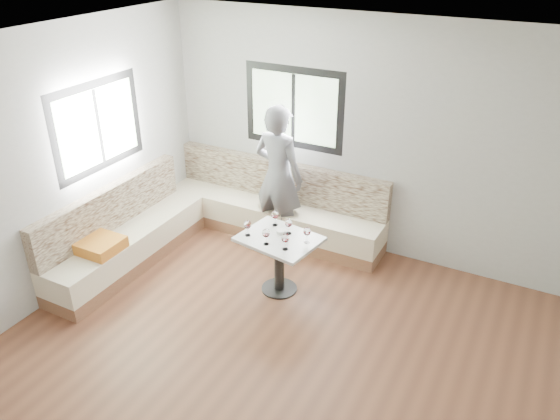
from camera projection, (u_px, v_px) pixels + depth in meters
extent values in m
cube|color=brown|center=(258.00, 370.00, 4.97)|extent=(5.00, 5.00, 0.01)
cube|color=white|center=(250.00, 58.00, 3.67)|extent=(5.00, 5.00, 0.01)
cube|color=#B7B7B2|center=(364.00, 140.00, 6.28)|extent=(5.00, 0.01, 2.80)
cube|color=#B7B7B2|center=(34.00, 177.00, 5.35)|extent=(0.01, 5.00, 2.80)
cube|color=black|center=(294.00, 108.00, 6.52)|extent=(1.30, 0.02, 1.00)
cube|color=black|center=(98.00, 126.00, 5.93)|extent=(0.02, 1.30, 1.00)
cube|color=#906247|center=(273.00, 229.00, 7.11)|extent=(2.90, 0.55, 0.16)
cube|color=#F0E6C5|center=(273.00, 214.00, 7.00)|extent=(2.90, 0.55, 0.29)
cube|color=beige|center=(280.00, 180.00, 6.98)|extent=(2.90, 0.14, 0.50)
cube|color=#906247|center=(130.00, 257.00, 6.50)|extent=(0.55, 2.25, 0.16)
cube|color=#F0E6C5|center=(128.00, 241.00, 6.39)|extent=(0.55, 2.25, 0.29)
cube|color=beige|center=(110.00, 208.00, 6.29)|extent=(0.14, 2.25, 0.50)
cube|color=gold|center=(100.00, 245.00, 5.91)|extent=(0.43, 0.43, 0.13)
cylinder|color=black|center=(279.00, 288.00, 6.06)|extent=(0.39, 0.39, 0.02)
cylinder|color=black|center=(279.00, 265.00, 5.92)|extent=(0.11, 0.11, 0.63)
cube|color=silver|center=(279.00, 239.00, 5.77)|extent=(0.90, 0.75, 0.04)
imported|color=slate|center=(279.00, 177.00, 6.58)|extent=(0.71, 0.51, 1.80)
cylinder|color=white|center=(281.00, 232.00, 5.83)|extent=(0.10, 0.10, 0.04)
sphere|color=black|center=(283.00, 231.00, 5.83)|extent=(0.02, 0.02, 0.02)
sphere|color=black|center=(280.00, 230.00, 5.84)|extent=(0.02, 0.02, 0.02)
sphere|color=black|center=(281.00, 231.00, 5.81)|extent=(0.02, 0.02, 0.02)
cylinder|color=white|center=(248.00, 235.00, 5.80)|extent=(0.06, 0.06, 0.01)
cylinder|color=white|center=(248.00, 232.00, 5.78)|extent=(0.01, 0.01, 0.08)
ellipsoid|color=white|center=(248.00, 225.00, 5.74)|extent=(0.08, 0.08, 0.10)
cylinder|color=#3F0306|center=(248.00, 227.00, 5.75)|extent=(0.05, 0.05, 0.02)
cylinder|color=white|center=(266.00, 244.00, 5.64)|extent=(0.06, 0.06, 0.01)
cylinder|color=white|center=(266.00, 240.00, 5.62)|extent=(0.01, 0.01, 0.08)
ellipsoid|color=white|center=(266.00, 233.00, 5.58)|extent=(0.08, 0.08, 0.10)
cylinder|color=#3F0306|center=(266.00, 235.00, 5.59)|extent=(0.05, 0.05, 0.02)
cylinder|color=white|center=(285.00, 249.00, 5.55)|extent=(0.06, 0.06, 0.01)
cylinder|color=white|center=(285.00, 246.00, 5.53)|extent=(0.01, 0.01, 0.08)
ellipsoid|color=white|center=(285.00, 238.00, 5.49)|extent=(0.08, 0.08, 0.10)
cylinder|color=#3F0306|center=(285.00, 240.00, 5.50)|extent=(0.05, 0.05, 0.02)
cylinder|color=white|center=(289.00, 233.00, 5.83)|extent=(0.06, 0.06, 0.01)
cylinder|color=white|center=(289.00, 230.00, 5.81)|extent=(0.01, 0.01, 0.08)
ellipsoid|color=white|center=(289.00, 223.00, 5.77)|extent=(0.08, 0.08, 0.10)
cylinder|color=#3F0306|center=(289.00, 225.00, 5.78)|extent=(0.05, 0.05, 0.02)
cylinder|color=white|center=(307.00, 242.00, 5.68)|extent=(0.06, 0.06, 0.01)
cylinder|color=white|center=(307.00, 238.00, 5.66)|extent=(0.01, 0.01, 0.08)
ellipsoid|color=white|center=(307.00, 231.00, 5.62)|extent=(0.08, 0.08, 0.10)
cylinder|color=#3F0306|center=(307.00, 233.00, 5.63)|extent=(0.05, 0.05, 0.02)
cylinder|color=white|center=(275.00, 225.00, 6.00)|extent=(0.06, 0.06, 0.01)
cylinder|color=white|center=(275.00, 222.00, 5.98)|extent=(0.01, 0.01, 0.08)
ellipsoid|color=white|center=(275.00, 215.00, 5.94)|extent=(0.08, 0.08, 0.10)
cylinder|color=#3F0306|center=(275.00, 217.00, 5.95)|extent=(0.05, 0.05, 0.02)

